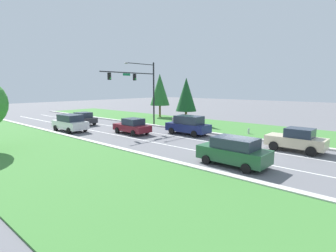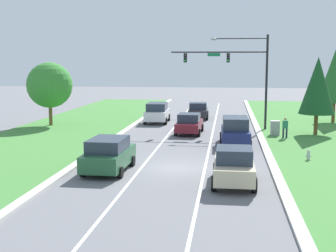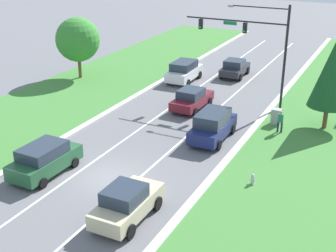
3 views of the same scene
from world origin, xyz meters
The scene contains 19 objects.
ground_plane centered at (0.00, 0.00, 0.00)m, with size 160.00×160.00×0.00m, color slate.
curb_strip_right centered at (5.65, 0.00, 0.07)m, with size 0.50×90.00×0.15m.
curb_strip_left centered at (-5.65, 0.00, 0.07)m, with size 0.50×90.00×0.15m.
grass_verge_right centered at (10.90, 0.00, 0.04)m, with size 10.00×90.00×0.08m.
grass_verge_left centered at (-10.90, 0.00, 0.04)m, with size 10.00×90.00×0.08m.
lane_stripe_inner_left centered at (-1.80, 0.00, 0.00)m, with size 0.14×81.00×0.01m.
lane_stripe_inner_right centered at (1.80, 0.00, 0.00)m, with size 0.14×81.00×0.01m.
traffic_signal_mast centered at (3.96, 15.73, 5.51)m, with size 8.43×0.41×8.26m.
white_suv centered at (-3.82, 19.31, 1.01)m, with size 2.32×4.79×1.95m.
charcoal_sedan centered at (-0.04, 23.01, 0.85)m, with size 2.27×4.34×1.70m.
navy_suv centered at (3.59, 7.86, 1.04)m, with size 2.24×4.85×2.03m.
forest_suv centered at (-3.43, -1.16, 0.95)m, with size 2.32×4.61×1.86m.
burgundy_sedan centered at (-0.12, 12.72, 0.84)m, with size 2.23×4.59×1.71m.
champagne_sedan centered at (3.37, -3.10, 0.93)m, with size 2.10×4.40×1.87m.
utility_cabinet centered at (6.84, 12.40, 0.62)m, with size 0.70×0.60×1.24m.
pedestrian centered at (7.47, 10.97, 0.94)m, with size 0.41×0.28×1.69m.
fire_hydrant centered at (7.93, 2.97, 0.34)m, with size 0.34×0.20×0.70m.
conifer_near_right_tree centered at (13.23, 21.10, 4.64)m, with size 3.25×3.25×7.25m.
conifer_far_right_tree centered at (10.18, 13.25, 4.04)m, with size 2.88×2.88×6.36m.
Camera 1 is at (-18.75, -8.95, 5.11)m, focal length 28.00 mm.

